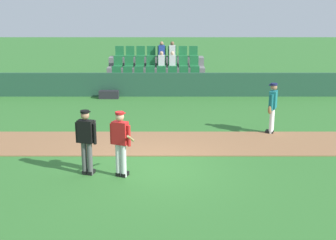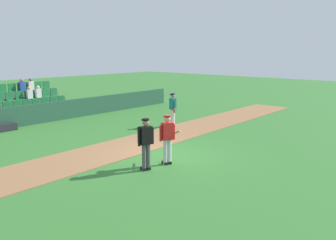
% 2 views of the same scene
% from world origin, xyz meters
% --- Properties ---
extents(ground_plane, '(80.00, 80.00, 0.00)m').
position_xyz_m(ground_plane, '(0.00, 0.00, 0.00)').
color(ground_plane, '#33702D').
extents(infield_dirt_path, '(28.00, 2.45, 0.03)m').
position_xyz_m(infield_dirt_path, '(0.00, 2.04, 0.01)').
color(infield_dirt_path, '#936642').
rests_on(infield_dirt_path, ground).
extents(dugout_fence, '(20.00, 0.16, 1.11)m').
position_xyz_m(dugout_fence, '(0.00, 9.13, 0.56)').
color(dugout_fence, '#234C38').
rests_on(dugout_fence, ground).
extents(stadium_bleachers, '(5.00, 2.95, 2.30)m').
position_xyz_m(stadium_bleachers, '(0.01, 11.01, 0.62)').
color(stadium_bleachers, slate).
rests_on(stadium_bleachers, ground).
extents(batter_red_jersey, '(0.61, 0.80, 1.76)m').
position_xyz_m(batter_red_jersey, '(-0.62, -0.71, 0.97)').
color(batter_red_jersey, silver).
rests_on(batter_red_jersey, ground).
extents(umpire_home_plate, '(0.57, 0.39, 1.76)m').
position_xyz_m(umpire_home_plate, '(-1.53, -0.55, 1.00)').
color(umpire_home_plate, '#4C4C4C').
rests_on(umpire_home_plate, ground).
extents(runner_teal_jersey, '(0.42, 0.62, 1.76)m').
position_xyz_m(runner_teal_jersey, '(4.15, 3.13, 0.96)').
color(runner_teal_jersey, white).
rests_on(runner_teal_jersey, ground).
extents(equipment_bag, '(0.90, 0.36, 0.36)m').
position_xyz_m(equipment_bag, '(-2.13, 8.68, 0.18)').
color(equipment_bag, '#232328').
rests_on(equipment_bag, ground).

